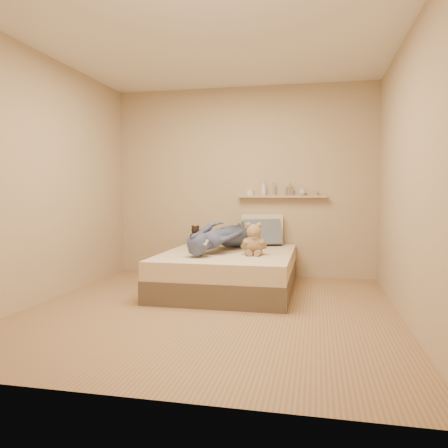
% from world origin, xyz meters
% --- Properties ---
extents(room, '(3.80, 3.80, 3.80)m').
position_xyz_m(room, '(0.00, 0.00, 1.30)').
color(room, '#9F7952').
rests_on(room, ground).
extents(bed, '(1.50, 1.90, 0.45)m').
position_xyz_m(bed, '(0.00, 0.93, 0.22)').
color(bed, brown).
rests_on(bed, floor).
extents(game_console, '(0.20, 0.12, 0.06)m').
position_xyz_m(game_console, '(-0.21, 0.39, 0.62)').
color(game_console, silver).
rests_on(game_console, bed).
extents(teddy_bear, '(0.30, 0.30, 0.37)m').
position_xyz_m(teddy_bear, '(0.32, 0.74, 0.60)').
color(teddy_bear, '#9F7757').
rests_on(teddy_bear, bed).
extents(dark_plush, '(0.17, 0.17, 0.26)m').
position_xyz_m(dark_plush, '(-0.62, 1.66, 0.56)').
color(dark_plush, black).
rests_on(dark_plush, bed).
extents(pillow_cream, '(0.57, 0.26, 0.42)m').
position_xyz_m(pillow_cream, '(0.30, 1.76, 0.65)').
color(pillow_cream, beige).
rests_on(pillow_cream, bed).
extents(pillow_grey, '(0.56, 0.42, 0.37)m').
position_xyz_m(pillow_grey, '(0.31, 1.62, 0.62)').
color(pillow_grey, slate).
rests_on(pillow_grey, bed).
extents(person, '(0.90, 1.57, 0.36)m').
position_xyz_m(person, '(-0.10, 1.04, 0.63)').
color(person, '#474F70').
rests_on(person, bed).
extents(wall_shelf, '(1.20, 0.12, 0.03)m').
position_xyz_m(wall_shelf, '(0.55, 1.84, 1.10)').
color(wall_shelf, tan).
rests_on(wall_shelf, wall_back).
extents(shelf_bottles, '(0.96, 0.11, 0.20)m').
position_xyz_m(shelf_bottles, '(0.52, 1.84, 1.19)').
color(shelf_bottles, silver).
rests_on(shelf_bottles, wall_shelf).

